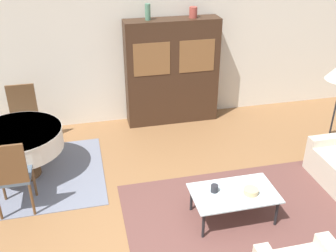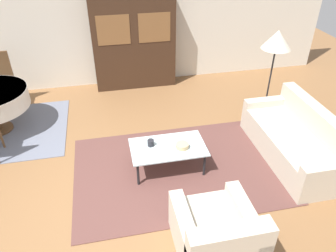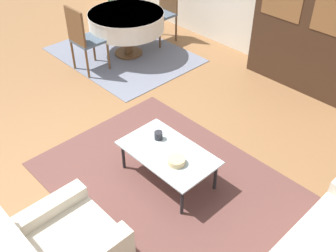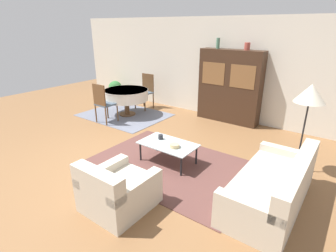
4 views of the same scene
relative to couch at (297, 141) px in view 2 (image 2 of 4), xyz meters
The scene contains 11 objects.
ground_plane 2.85m from the couch, behind, with size 14.00×14.00×0.00m, color brown.
wall_back 4.41m from the couch, 130.95° to the left, with size 10.00×0.06×2.70m.
area_rug 1.86m from the couch, behind, with size 3.00×2.08×0.01m.
couch is the anchor object (origin of this frame).
armchair 2.24m from the couch, 141.60° to the right, with size 0.84×0.92×0.75m.
coffee_table 1.98m from the couch, behind, with size 1.06×0.63×0.39m.
display_cabinet 3.70m from the couch, 124.71° to the left, with size 1.66×0.40×1.90m.
dining_chair_far 5.32m from the couch, 151.04° to the left, with size 0.44×0.44×1.06m.
floor_lamp 1.65m from the couch, 86.15° to the left, with size 0.49×0.49×1.60m.
cup 2.22m from the couch, behind, with size 0.09×0.09×0.09m.
bowl 1.79m from the couch, behind, with size 0.18×0.18×0.07m.
Camera 2 is at (0.07, -3.12, 3.20)m, focal length 35.00 mm.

